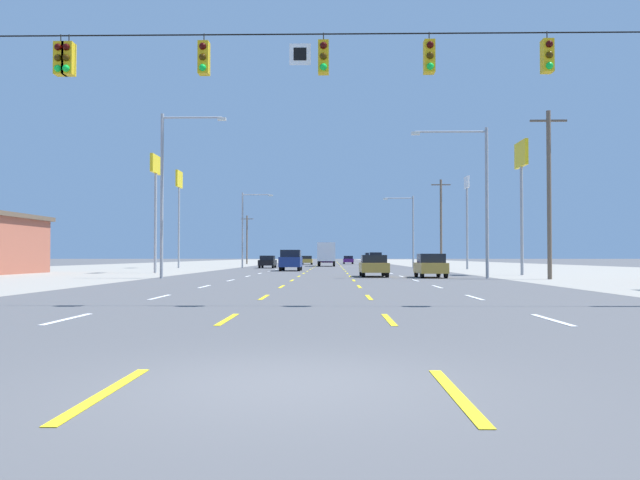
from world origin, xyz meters
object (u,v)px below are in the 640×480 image
Objects in this scene: sedan_inner_right_near at (374,266)px; pole_sign_right_row_1 at (521,170)px; streetlight_right_row_1 at (410,226)px; sedan_inner_left_farthest at (307,260)px; streetlight_right_row_0 at (478,189)px; pole_sign_left_row_2 at (179,192)px; sedan_far_left_distant_c at (297,259)px; streetlight_left_row_0 at (168,183)px; suv_far_right_distant_a at (370,258)px; hatchback_far_right_nearest at (431,265)px; suv_inner_left_mid at (291,260)px; pole_sign_right_row_2 at (467,202)px; suv_far_right_farther at (375,259)px; box_truck_center_turn_far at (326,253)px; sedan_far_left_midfar at (268,262)px; streetlight_left_row_1 at (246,224)px; sedan_inner_right_distant_b at (348,260)px; pole_sign_left_row_1 at (156,182)px.

pole_sign_right_row_1 is (11.04, 3.79, 6.92)m from sedan_inner_right_near.
sedan_inner_left_farthest is at bearing 114.43° from streetlight_right_row_1.
streetlight_right_row_1 is at bearing 78.96° from sedan_inner_right_near.
streetlight_right_row_0 is at bearing -27.06° from sedan_inner_right_near.
pole_sign_left_row_2 is at bearing 123.17° from sedan_inner_right_near.
streetlight_left_row_0 is at bearing -91.72° from sedan_far_left_distant_c.
streetlight_left_row_0 reaches higher than sedan_inner_right_near.
streetlight_right_row_1 is at bearing -85.49° from suv_far_right_distant_a.
sedan_far_left_distant_c is at bearing 105.68° from streetlight_right_row_1.
hatchback_far_right_nearest is 11.57m from pole_sign_right_row_1.
pole_sign_right_row_1 is (7.48, 5.50, 6.89)m from hatchback_far_right_nearest.
streetlight_right_row_0 is (12.99, -20.76, 4.51)m from suv_inner_left_mid.
sedan_inner_left_farthest is 42.15m from pole_sign_right_row_2.
pole_sign_left_row_2 is (-13.88, -30.65, 8.15)m from sedan_inner_left_farthest.
suv_far_right_farther reaches higher than hatchback_far_right_nearest.
hatchback_far_right_nearest is at bearing -143.66° from pole_sign_right_row_1.
sedan_inner_left_farthest is 61.75m from pole_sign_right_row_1.
sedan_inner_right_near is 0.62× the size of box_truck_center_turn_far.
sedan_far_left_midfar is at bearing -111.96° from suv_far_right_distant_a.
pole_sign_left_row_2 is at bearing 126.00° from hatchback_far_right_nearest.
suv_inner_left_mid is 50.49m from suv_far_right_distant_a.
suv_far_right_distant_a is (7.33, 21.61, -0.81)m from box_truck_center_turn_far.
streetlight_left_row_1 reaches higher than streetlight_right_row_1.
sedan_far_left_distant_c is at bearing 111.38° from suv_far_right_farther.
sedan_inner_right_near is at bearing -90.09° from sedan_inner_right_distant_b.
pole_sign_left_row_1 reaches higher than box_truck_center_turn_far.
sedan_inner_right_near is at bearing 154.32° from hatchback_far_right_nearest.
pole_sign_left_row_2 is 1.16× the size of pole_sign_right_row_2.
sedan_inner_right_distant_b is 0.46× the size of pole_sign_right_row_1.
streetlight_left_row_1 reaches higher than hatchback_far_right_nearest.
sedan_inner_right_distant_b and sedan_far_left_distant_c have the same top height.
streetlight_right_row_0 is at bearing -78.53° from box_truck_center_turn_far.
streetlight_left_row_1 is at bearing 112.42° from suv_inner_left_mid.
suv_far_right_farther is at bearing -76.08° from sedan_inner_right_distant_b.
pole_sign_left_row_2 is at bearing -117.69° from sedan_inner_right_distant_b.
suv_inner_left_mid reaches higher than sedan_far_left_distant_c.
sedan_far_left_distant_c is 0.46× the size of pole_sign_right_row_1.
pole_sign_right_row_1 is at bearing 36.34° from hatchback_far_right_nearest.
suv_far_right_distant_a is 0.52× the size of streetlight_right_row_0.
streetlight_left_row_0 is at bearing -166.19° from sedan_inner_right_near.
hatchback_far_right_nearest is 5.69m from streetlight_right_row_0.
suv_inner_left_mid is 0.68× the size of box_truck_center_turn_far.
sedan_inner_right_near is at bearing 152.94° from streetlight_right_row_0.
hatchback_far_right_nearest reaches higher than sedan_inner_left_farthest.
pole_sign_left_row_1 is at bearing -110.91° from box_truck_center_turn_far.
sedan_inner_left_farthest is at bearing 84.64° from streetlight_left_row_0.
streetlight_left_row_0 reaches higher than pole_sign_right_row_1.
sedan_inner_left_farthest is 67.17m from streetlight_right_row_0.
pole_sign_left_row_2 is 1.27× the size of streetlight_left_row_1.
sedan_far_left_midfar is at bearing 85.56° from streetlight_left_row_0.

